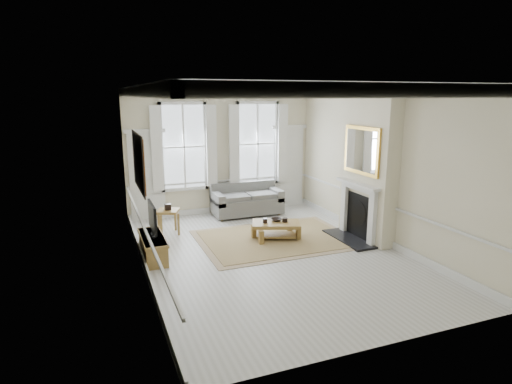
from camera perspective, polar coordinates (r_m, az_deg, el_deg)
name	(u,v)px	position (r m, az deg, el deg)	size (l,w,h in m)	color
floor	(272,254)	(9.02, 2.16, -8.30)	(7.20, 7.20, 0.00)	#B7B5AD
ceiling	(274,87)	(8.42, 2.36, 13.84)	(7.20, 7.20, 0.00)	white
back_wall	(221,152)	(11.91, -4.65, 5.30)	(5.20, 5.20, 0.00)	beige
left_wall	(139,184)	(7.91, -15.31, 1.07)	(7.20, 7.20, 0.00)	beige
right_wall	(381,167)	(9.87, 16.28, 3.27)	(7.20, 7.20, 0.00)	beige
window_left	(184,147)	(11.58, -9.61, 5.95)	(1.26, 0.20, 2.20)	#B2BCC6
window_right	(257,144)	(12.17, 0.17, 6.46)	(1.26, 0.20, 2.20)	#B2BCC6
door_left	(147,177)	(11.55, -14.34, 1.95)	(0.90, 0.08, 2.30)	silver
door_right	(289,168)	(12.68, 4.37, 3.26)	(0.90, 0.08, 2.30)	silver
painting	(138,162)	(8.15, -15.41, 3.90)	(0.05, 1.66, 1.06)	#C46D21
chimney_breast	(369,166)	(9.92, 14.78, 3.41)	(0.35, 1.70, 3.38)	beige
hearth	(349,239)	(10.09, 12.26, -6.13)	(0.55, 1.50, 0.05)	black
fireplace	(358,208)	(9.99, 13.41, -2.13)	(0.21, 1.45, 1.33)	silver
mirror	(361,151)	(9.75, 13.86, 5.39)	(0.06, 1.26, 1.06)	gold
sofa	(246,201)	(11.87, -1.32, -1.26)	(1.88, 0.92, 0.87)	#5B5B59
side_table	(168,214)	(10.38, -11.65, -2.93)	(0.63, 0.63, 0.59)	olive
rug	(276,239)	(9.92, 2.66, -6.23)	(3.50, 2.60, 0.02)	#997E4F
coffee_table	(276,226)	(9.83, 2.68, -4.50)	(1.23, 0.97, 0.40)	olive
ceramic_pot_a	(265,221)	(9.74, 1.22, -3.84)	(0.11, 0.11, 0.11)	black
ceramic_pot_b	(285,220)	(9.83, 3.88, -3.76)	(0.13, 0.13, 0.09)	black
bowl	(276,220)	(9.90, 2.72, -3.70)	(0.25, 0.25, 0.06)	black
tv_stand	(153,247)	(9.00, -13.58, -7.15)	(0.42, 1.30, 0.46)	olive
tv	(152,217)	(8.81, -13.65, -3.30)	(0.08, 0.90, 0.68)	black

